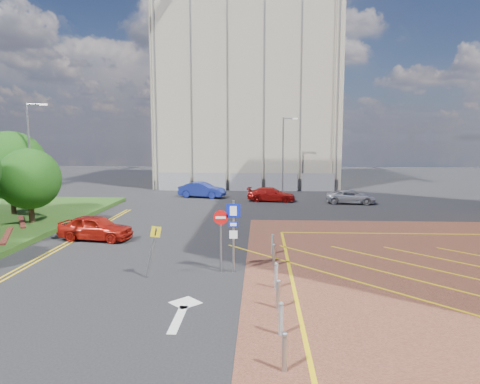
# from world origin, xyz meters

# --- Properties ---
(ground) EXTENTS (140.00, 140.00, 0.00)m
(ground) POSITION_xyz_m (0.00, 0.00, 0.00)
(ground) COLOR black
(ground) RESTS_ON ground
(tree_c) EXTENTS (4.00, 4.00, 4.90)m
(tree_c) POSITION_xyz_m (-13.50, 10.00, 3.19)
(tree_c) COLOR #3D2B1C
(tree_c) RESTS_ON grass_bed
(tree_d) EXTENTS (5.00, 5.00, 6.08)m
(tree_d) POSITION_xyz_m (-16.50, 13.00, 3.87)
(tree_d) COLOR #3D2B1C
(tree_d) RESTS_ON grass_bed
(lamp_left_far) EXTENTS (1.53, 0.16, 8.00)m
(lamp_left_far) POSITION_xyz_m (-14.42, 12.00, 4.66)
(lamp_left_far) COLOR #9EA0A8
(lamp_left_far) RESTS_ON grass_bed
(lamp_back) EXTENTS (1.53, 0.16, 8.00)m
(lamp_back) POSITION_xyz_m (4.08, 28.00, 4.36)
(lamp_back) COLOR #9EA0A8
(lamp_back) RESTS_ON ground
(sign_cluster) EXTENTS (1.17, 0.12, 3.20)m
(sign_cluster) POSITION_xyz_m (0.30, 0.98, 1.95)
(sign_cluster) COLOR #9EA0A8
(sign_cluster) RESTS_ON ground
(warning_sign) EXTENTS (0.72, 0.41, 2.25)m
(warning_sign) POSITION_xyz_m (-2.82, 0.04, 1.43)
(warning_sign) COLOR #9EA0A8
(warning_sign) RESTS_ON ground
(bollard_row) EXTENTS (0.14, 11.14, 0.90)m
(bollard_row) POSITION_xyz_m (2.30, -1.67, 0.47)
(bollard_row) COLOR #9EA0A8
(bollard_row) RESTS_ON forecourt
(construction_building) EXTENTS (21.20, 19.20, 22.00)m
(construction_building) POSITION_xyz_m (0.00, 40.00, 11.00)
(construction_building) COLOR #A89E89
(construction_building) RESTS_ON ground
(construction_fence) EXTENTS (21.60, 0.06, 2.00)m
(construction_fence) POSITION_xyz_m (1.00, 30.00, 1.00)
(construction_fence) COLOR gray
(construction_fence) RESTS_ON ground
(car_red_left) EXTENTS (4.46, 2.34, 1.45)m
(car_red_left) POSITION_xyz_m (-7.86, 6.62, 0.72)
(car_red_left) COLOR #A2160D
(car_red_left) RESTS_ON ground
(car_blue_back) EXTENTS (4.82, 2.61, 1.51)m
(car_blue_back) POSITION_xyz_m (-4.12, 24.50, 0.75)
(car_blue_back) COLOR navy
(car_blue_back) RESTS_ON ground
(car_red_back) EXTENTS (4.63, 2.26, 1.30)m
(car_red_back) POSITION_xyz_m (2.67, 22.25, 0.65)
(car_red_back) COLOR #970F0D
(car_red_back) RESTS_ON ground
(car_silver_back) EXTENTS (4.58, 2.50, 1.22)m
(car_silver_back) POSITION_xyz_m (9.78, 21.24, 0.61)
(car_silver_back) COLOR #ADADB4
(car_silver_back) RESTS_ON ground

